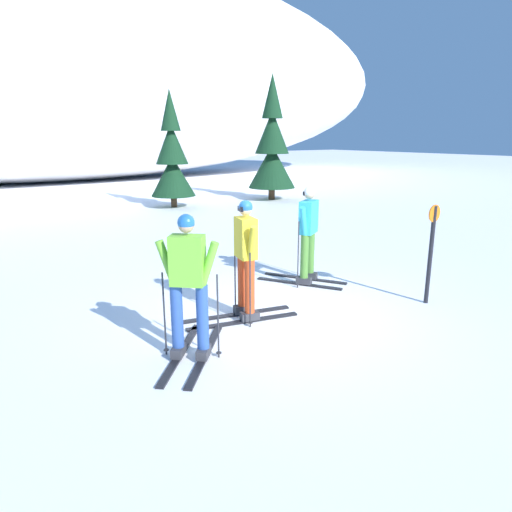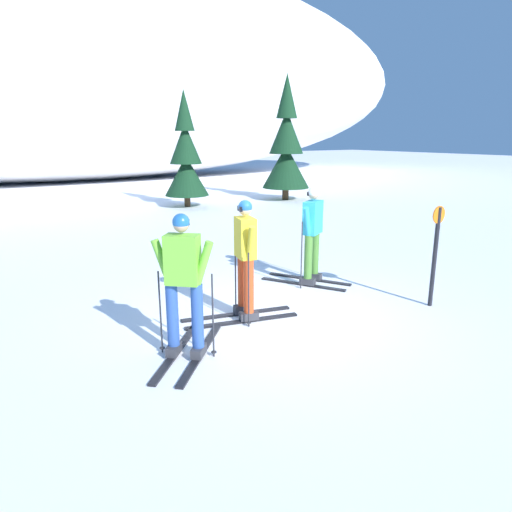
% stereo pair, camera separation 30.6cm
% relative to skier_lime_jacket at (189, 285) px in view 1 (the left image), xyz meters
% --- Properties ---
extents(ground_plane, '(120.00, 120.00, 0.00)m').
position_rel_skier_lime_jacket_xyz_m(ground_plane, '(1.82, 0.43, -0.97)').
color(ground_plane, white).
extents(skier_lime_jacket, '(1.49, 1.58, 1.85)m').
position_rel_skier_lime_jacket_xyz_m(skier_lime_jacket, '(0.00, 0.00, 0.00)').
color(skier_lime_jacket, black).
rests_on(skier_lime_jacket, ground).
extents(skier_yellow_jacket, '(1.80, 0.82, 1.83)m').
position_rel_skier_lime_jacket_xyz_m(skier_yellow_jacket, '(1.30, 0.68, -0.02)').
color(skier_yellow_jacket, black).
rests_on(skier_yellow_jacket, ground).
extents(skier_cyan_jacket, '(1.25, 1.67, 1.83)m').
position_rel_skier_lime_jacket_xyz_m(skier_cyan_jacket, '(3.25, 1.48, 0.01)').
color(skier_cyan_jacket, black).
rests_on(skier_cyan_jacket, ground).
extents(pine_tree_center_right, '(1.70, 1.70, 4.41)m').
position_rel_skier_lime_jacket_xyz_m(pine_tree_center_right, '(5.36, 11.66, 0.87)').
color(pine_tree_center_right, '#47301E').
rests_on(pine_tree_center_right, ground).
extents(pine_tree_far_right, '(2.01, 2.01, 5.21)m').
position_rel_skier_lime_jacket_xyz_m(pine_tree_far_right, '(9.79, 11.19, 1.21)').
color(pine_tree_far_right, '#47301E').
rests_on(pine_tree_far_right, ground).
extents(snow_ridge_background, '(50.80, 16.31, 13.42)m').
position_rel_skier_lime_jacket_xyz_m(snow_ridge_background, '(4.19, 25.37, 5.74)').
color(snow_ridge_background, white).
rests_on(snow_ridge_background, ground).
extents(trail_marker_post, '(0.28, 0.07, 1.66)m').
position_rel_skier_lime_jacket_xyz_m(trail_marker_post, '(4.15, -0.52, -0.04)').
color(trail_marker_post, black).
rests_on(trail_marker_post, ground).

